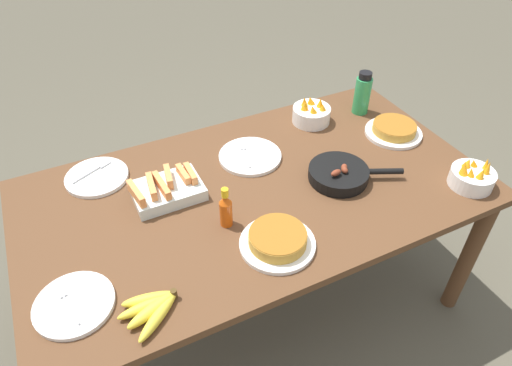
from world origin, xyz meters
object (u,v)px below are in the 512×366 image
(empty_plate_far_left, at_px, (97,177))
(skillet, at_px, (340,174))
(frittata_plate_side, at_px, (278,240))
(water_bottle, at_px, (362,94))
(fruit_bowl_mango, at_px, (311,113))
(banana_bunch, at_px, (152,307))
(empty_plate_far_right, at_px, (250,156))
(empty_plate_near_front, at_px, (74,304))
(frittata_plate_center, at_px, (394,130))
(fruit_bowl_citrus, at_px, (472,177))
(melon_tray, at_px, (167,189))
(hot_sauce_bottle, at_px, (226,209))

(empty_plate_far_left, bearing_deg, skillet, -26.48)
(frittata_plate_side, height_order, water_bottle, water_bottle)
(frittata_plate_side, relative_size, fruit_bowl_mango, 1.49)
(banana_bunch, xyz_separation_m, empty_plate_far_right, (0.59, 0.56, -0.01))
(skillet, xyz_separation_m, water_bottle, (0.38, 0.39, 0.07))
(empty_plate_near_front, height_order, water_bottle, water_bottle)
(frittata_plate_center, relative_size, empty_plate_far_right, 0.96)
(frittata_plate_side, bearing_deg, fruit_bowl_mango, 50.42)
(fruit_bowl_citrus, height_order, water_bottle, water_bottle)
(frittata_plate_side, bearing_deg, frittata_plate_center, 24.52)
(empty_plate_near_front, distance_m, empty_plate_far_right, 0.91)
(melon_tray, distance_m, empty_plate_far_left, 0.32)
(skillet, relative_size, frittata_plate_side, 1.37)
(fruit_bowl_mango, distance_m, water_bottle, 0.27)
(banana_bunch, xyz_separation_m, fruit_bowl_citrus, (1.29, 0.01, 0.02))
(water_bottle, relative_size, hot_sauce_bottle, 1.26)
(skillet, relative_size, fruit_bowl_citrus, 2.11)
(water_bottle, height_order, hot_sauce_bottle, water_bottle)
(melon_tray, height_order, fruit_bowl_mango, fruit_bowl_mango)
(skillet, distance_m, water_bottle, 0.55)
(empty_plate_far_left, distance_m, hot_sauce_bottle, 0.60)
(banana_bunch, height_order, empty_plate_far_left, banana_bunch)
(empty_plate_far_right, bearing_deg, melon_tray, -168.68)
(frittata_plate_side, xyz_separation_m, empty_plate_far_right, (0.13, 0.49, -0.02))
(empty_plate_far_right, bearing_deg, water_bottle, 8.80)
(empty_plate_near_front, bearing_deg, empty_plate_far_left, 72.45)
(frittata_plate_center, height_order, hot_sauce_bottle, hot_sauce_bottle)
(melon_tray, relative_size, water_bottle, 1.29)
(skillet, height_order, water_bottle, water_bottle)
(melon_tray, xyz_separation_m, hot_sauce_bottle, (0.15, -0.24, 0.04))
(banana_bunch, height_order, melon_tray, melon_tray)
(empty_plate_far_left, bearing_deg, frittata_plate_center, -12.21)
(empty_plate_far_right, bearing_deg, empty_plate_far_left, 166.41)
(empty_plate_far_left, distance_m, fruit_bowl_mango, 1.00)
(water_bottle, bearing_deg, empty_plate_far_left, 177.76)
(banana_bunch, xyz_separation_m, frittata_plate_side, (0.46, 0.07, 0.01))
(melon_tray, height_order, hot_sauce_bottle, hot_sauce_bottle)
(fruit_bowl_mango, bearing_deg, empty_plate_far_right, -161.25)
(banana_bunch, height_order, water_bottle, water_bottle)
(empty_plate_near_front, height_order, empty_plate_far_right, same)
(hot_sauce_bottle, bearing_deg, empty_plate_far_right, 52.18)
(fruit_bowl_mango, bearing_deg, empty_plate_far_left, 178.90)
(skillet, xyz_separation_m, frittata_plate_side, (-0.39, -0.20, -0.00))
(empty_plate_far_right, distance_m, hot_sauce_bottle, 0.41)
(melon_tray, distance_m, fruit_bowl_citrus, 1.19)
(frittata_plate_center, bearing_deg, fruit_bowl_mango, 137.61)
(empty_plate_near_front, xyz_separation_m, hot_sauce_bottle, (0.55, 0.12, 0.06))
(empty_plate_near_front, xyz_separation_m, empty_plate_far_left, (0.18, 0.58, 0.00))
(empty_plate_far_left, relative_size, hot_sauce_bottle, 1.50)
(empty_plate_near_front, relative_size, empty_plate_far_left, 0.97)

